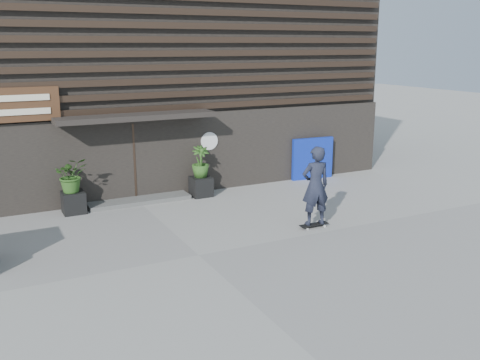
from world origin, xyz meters
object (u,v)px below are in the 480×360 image
planter_pot_right (201,186)px  skateboarder (315,186)px  planter_pot_left (74,202)px  blue_tarp (312,158)px

planter_pot_right → skateboarder: bearing=-70.4°
planter_pot_left → planter_pot_right: size_ratio=1.00×
skateboarder → planter_pot_left: bearing=142.5°
planter_pot_right → blue_tarp: (4.29, 0.30, 0.42)m
planter_pot_left → skateboarder: bearing=-37.5°
planter_pot_right → blue_tarp: blue_tarp is taller
planter_pot_right → planter_pot_left: bearing=180.0°
planter_pot_left → blue_tarp: bearing=2.1°
planter_pot_right → skateboarder: 4.33m
planter_pot_left → blue_tarp: blue_tarp is taller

